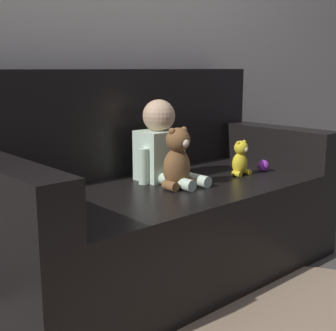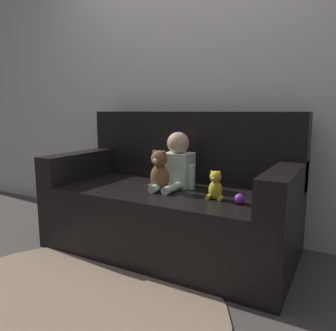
# 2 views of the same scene
# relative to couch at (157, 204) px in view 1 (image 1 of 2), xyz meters

# --- Properties ---
(ground_plane) EXTENTS (12.00, 12.00, 0.00)m
(ground_plane) POSITION_rel_couch_xyz_m (0.00, -0.06, -0.34)
(ground_plane) COLOR #4C4742
(wall_back) EXTENTS (8.00, 0.05, 2.60)m
(wall_back) POSITION_rel_couch_xyz_m (0.00, 0.45, 0.96)
(wall_back) COLOR silver
(wall_back) RESTS_ON ground_plane
(couch) EXTENTS (1.71, 0.85, 0.98)m
(couch) POSITION_rel_couch_xyz_m (0.00, 0.00, 0.00)
(couch) COLOR black
(couch) RESTS_ON ground_plane
(person_baby) EXTENTS (0.28, 0.36, 0.39)m
(person_baby) POSITION_rel_couch_xyz_m (0.03, -0.00, 0.28)
(person_baby) COLOR silver
(person_baby) RESTS_ON couch
(teddy_bear_brown) EXTENTS (0.16, 0.13, 0.28)m
(teddy_bear_brown) POSITION_rel_couch_xyz_m (-0.02, -0.16, 0.25)
(teddy_bear_brown) COLOR brown
(teddy_bear_brown) RESTS_ON couch
(plush_toy_side) EXTENTS (0.10, 0.08, 0.18)m
(plush_toy_side) POSITION_rel_couch_xyz_m (0.40, -0.19, 0.20)
(plush_toy_side) COLOR yellow
(plush_toy_side) RESTS_ON couch
(toy_ball) EXTENTS (0.06, 0.06, 0.06)m
(toy_ball) POSITION_rel_couch_xyz_m (0.55, -0.21, 0.15)
(toy_ball) COLOR purple
(toy_ball) RESTS_ON couch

